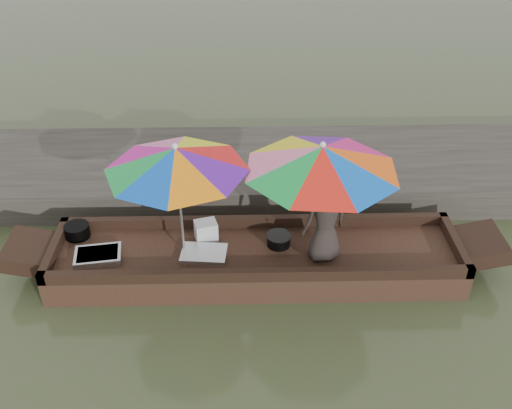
{
  "coord_description": "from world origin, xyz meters",
  "views": [
    {
      "loc": [
        -0.14,
        -5.71,
        4.88
      ],
      "look_at": [
        0.0,
        0.1,
        1.0
      ],
      "focal_mm": 40.0,
      "sensor_mm": 36.0,
      "label": 1
    }
  ],
  "objects_px": {
    "supply_bag": "(206,230)",
    "umbrella_stern": "(319,200)",
    "tray_crayfish": "(98,256)",
    "vendor": "(325,219)",
    "charcoal_grill": "(279,240)",
    "tray_scallop": "(204,254)",
    "umbrella_bow": "(180,201)",
    "boat_hull": "(256,262)",
    "cooking_pot": "(77,231)"
  },
  "relations": [
    {
      "from": "supply_bag",
      "to": "umbrella_stern",
      "type": "relative_size",
      "value": 0.15
    },
    {
      "from": "tray_crayfish",
      "to": "vendor",
      "type": "distance_m",
      "value": 2.86
    },
    {
      "from": "charcoal_grill",
      "to": "vendor",
      "type": "bearing_deg",
      "value": -25.18
    },
    {
      "from": "tray_scallop",
      "to": "charcoal_grill",
      "type": "distance_m",
      "value": 0.98
    },
    {
      "from": "umbrella_bow",
      "to": "vendor",
      "type": "bearing_deg",
      "value": -4.1
    },
    {
      "from": "umbrella_stern",
      "to": "charcoal_grill",
      "type": "bearing_deg",
      "value": 164.63
    },
    {
      "from": "boat_hull",
      "to": "tray_crayfish",
      "type": "xyz_separation_m",
      "value": [
        -1.98,
        -0.1,
        0.22
      ]
    },
    {
      "from": "cooking_pot",
      "to": "vendor",
      "type": "height_order",
      "value": "vendor"
    },
    {
      "from": "tray_crayfish",
      "to": "umbrella_bow",
      "type": "xyz_separation_m",
      "value": [
        1.07,
        0.1,
        0.73
      ]
    },
    {
      "from": "umbrella_stern",
      "to": "tray_crayfish",
      "type": "bearing_deg",
      "value": -177.81
    },
    {
      "from": "tray_crayfish",
      "to": "supply_bag",
      "type": "distance_m",
      "value": 1.39
    },
    {
      "from": "charcoal_grill",
      "to": "umbrella_bow",
      "type": "relative_size",
      "value": 0.18
    },
    {
      "from": "boat_hull",
      "to": "vendor",
      "type": "bearing_deg",
      "value": -8.57
    },
    {
      "from": "tray_scallop",
      "to": "supply_bag",
      "type": "xyz_separation_m",
      "value": [
        0.01,
        0.36,
        0.1
      ]
    },
    {
      "from": "charcoal_grill",
      "to": "umbrella_stern",
      "type": "bearing_deg",
      "value": -15.37
    },
    {
      "from": "cooking_pot",
      "to": "umbrella_bow",
      "type": "height_order",
      "value": "umbrella_bow"
    },
    {
      "from": "supply_bag",
      "to": "vendor",
      "type": "relative_size",
      "value": 0.24
    },
    {
      "from": "umbrella_bow",
      "to": "umbrella_stern",
      "type": "distance_m",
      "value": 1.67
    },
    {
      "from": "tray_scallop",
      "to": "cooking_pot",
      "type": "bearing_deg",
      "value": 165.15
    },
    {
      "from": "cooking_pot",
      "to": "tray_crayfish",
      "type": "distance_m",
      "value": 0.6
    },
    {
      "from": "tray_crayfish",
      "to": "umbrella_stern",
      "type": "height_order",
      "value": "umbrella_stern"
    },
    {
      "from": "charcoal_grill",
      "to": "supply_bag",
      "type": "distance_m",
      "value": 0.96
    },
    {
      "from": "vendor",
      "to": "umbrella_bow",
      "type": "xyz_separation_m",
      "value": [
        -1.75,
        0.13,
        0.2
      ]
    },
    {
      "from": "tray_crayfish",
      "to": "umbrella_stern",
      "type": "relative_size",
      "value": 0.3
    },
    {
      "from": "boat_hull",
      "to": "umbrella_stern",
      "type": "bearing_deg",
      "value": 0.0
    },
    {
      "from": "tray_crayfish",
      "to": "supply_bag",
      "type": "relative_size",
      "value": 2.03
    },
    {
      "from": "boat_hull",
      "to": "charcoal_grill",
      "type": "distance_m",
      "value": 0.4
    },
    {
      "from": "boat_hull",
      "to": "supply_bag",
      "type": "bearing_deg",
      "value": 156.41
    },
    {
      "from": "umbrella_bow",
      "to": "cooking_pot",
      "type": "bearing_deg",
      "value": 165.36
    },
    {
      "from": "supply_bag",
      "to": "umbrella_bow",
      "type": "distance_m",
      "value": 0.75
    },
    {
      "from": "boat_hull",
      "to": "tray_crayfish",
      "type": "distance_m",
      "value": 2.0
    },
    {
      "from": "vendor",
      "to": "umbrella_bow",
      "type": "height_order",
      "value": "umbrella_bow"
    },
    {
      "from": "boat_hull",
      "to": "supply_bag",
      "type": "xyz_separation_m",
      "value": [
        -0.65,
        0.28,
        0.3
      ]
    },
    {
      "from": "tray_crayfish",
      "to": "vendor",
      "type": "xyz_separation_m",
      "value": [
        2.81,
        -0.02,
        0.53
      ]
    },
    {
      "from": "cooking_pot",
      "to": "boat_hull",
      "type": "bearing_deg",
      "value": -9.05
    },
    {
      "from": "charcoal_grill",
      "to": "umbrella_stern",
      "type": "xyz_separation_m",
      "value": [
        0.46,
        -0.13,
        0.7
      ]
    },
    {
      "from": "vendor",
      "to": "umbrella_bow",
      "type": "distance_m",
      "value": 1.76
    },
    {
      "from": "tray_scallop",
      "to": "charcoal_grill",
      "type": "relative_size",
      "value": 1.88
    },
    {
      "from": "charcoal_grill",
      "to": "supply_bag",
      "type": "relative_size",
      "value": 1.08
    },
    {
      "from": "charcoal_grill",
      "to": "supply_bag",
      "type": "xyz_separation_m",
      "value": [
        -0.94,
        0.16,
        0.06
      ]
    },
    {
      "from": "charcoal_grill",
      "to": "umbrella_bow",
      "type": "bearing_deg",
      "value": -173.99
    },
    {
      "from": "supply_bag",
      "to": "umbrella_bow",
      "type": "height_order",
      "value": "umbrella_bow"
    },
    {
      "from": "cooking_pot",
      "to": "tray_scallop",
      "type": "xyz_separation_m",
      "value": [
        1.69,
        -0.45,
        -0.06
      ]
    },
    {
      "from": "tray_crayfish",
      "to": "tray_scallop",
      "type": "height_order",
      "value": "tray_crayfish"
    },
    {
      "from": "cooking_pot",
      "to": "charcoal_grill",
      "type": "distance_m",
      "value": 2.65
    },
    {
      "from": "supply_bag",
      "to": "vendor",
      "type": "xyz_separation_m",
      "value": [
        1.48,
        -0.41,
        0.45
      ]
    },
    {
      "from": "tray_scallop",
      "to": "vendor",
      "type": "distance_m",
      "value": 1.59
    },
    {
      "from": "umbrella_bow",
      "to": "supply_bag",
      "type": "bearing_deg",
      "value": 46.63
    },
    {
      "from": "charcoal_grill",
      "to": "vendor",
      "type": "xyz_separation_m",
      "value": [
        0.54,
        -0.25,
        0.5
      ]
    },
    {
      "from": "tray_scallop",
      "to": "umbrella_stern",
      "type": "height_order",
      "value": "umbrella_stern"
    }
  ]
}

